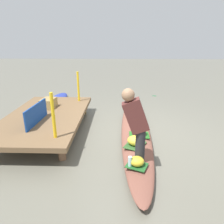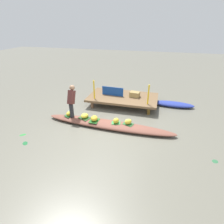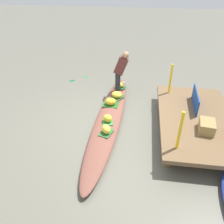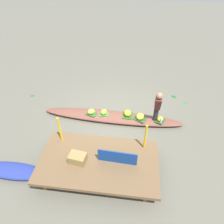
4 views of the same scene
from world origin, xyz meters
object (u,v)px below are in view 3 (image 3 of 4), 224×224
Objects in this scene: banana_bunch_2 at (120,85)px; water_bottle at (124,85)px; banana_bunch_3 at (108,118)px; vendor_person at (121,69)px; banana_bunch_4 at (111,101)px; banana_bunch_0 at (106,129)px; market_banner at (195,100)px; vendor_boat at (109,119)px; banana_bunch_1 at (117,95)px; produce_crate at (207,126)px.

water_bottle is at bearing 103.54° from banana_bunch_2.
banana_bunch_3 is 1.89m from vendor_person.
banana_bunch_4 is 1.14m from vendor_person.
vendor_person is at bearing 175.99° from banana_bunch_3.
banana_bunch_0 is 2.40m from banana_bunch_2.
banana_bunch_0 is at bearing -58.52° from market_banner.
banana_bunch_1 is at bearing 177.14° from vendor_boat.
market_banner is at bearing -175.06° from produce_crate.
banana_bunch_1 is 0.70× the size of produce_crate.
banana_bunch_2 is at bearing 177.81° from banana_bunch_1.
vendor_person is (-1.79, 0.13, 0.60)m from banana_bunch_3.
banana_bunch_1 is 0.25× the size of vendor_person.
vendor_boat is at bearing 3.67° from banana_bunch_4.
banana_bunch_2 is (-2.40, 0.06, -0.02)m from banana_bunch_0.
banana_bunch_1 is at bearing -6.02° from vendor_person.
banana_bunch_4 reaches higher than vendor_boat.
market_banner is (0.13, 2.21, 0.31)m from banana_bunch_4.
vendor_boat is 1.70m from vendor_person.
banana_bunch_0 is 1.72m from banana_bunch_1.
banana_bunch_1 is 0.79m from vendor_person.
banana_bunch_0 is 0.59× the size of produce_crate.
vendor_person is 1.19× the size of market_banner.
vendor_person is 3.03m from produce_crate.
banana_bunch_3 is at bearing -4.01° from vendor_person.
vendor_person reaches higher than banana_bunch_4.
vendor_person is (-0.51, 0.05, 0.60)m from banana_bunch_1.
banana_bunch_1 is 2.19m from market_banner.
banana_bunch_4 is (0.44, -0.12, 0.01)m from banana_bunch_1.
banana_bunch_0 is at bearing -87.18° from produce_crate.
market_banner is at bearing 74.70° from banana_bunch_1.
banana_bunch_0 is at bearing -1.15° from banana_bunch_1.
banana_bunch_2 is (-0.68, 0.03, -0.01)m from banana_bunch_1.
banana_bunch_2 is 0.19× the size of vendor_person.
banana_bunch_0 is 2.44m from market_banner.
banana_bunch_1 is at bearing 176.80° from banana_bunch_3.
banana_bunch_4 is at bearing -12.58° from water_bottle.
banana_bunch_2 is at bearing -170.28° from vendor_person.
banana_bunch_3 is 1.99m from water_bottle.
banana_bunch_1 is at bearing 165.02° from banana_bunch_4.
banana_bunch_0 is 0.85× the size of banana_bunch_1.
vendor_boat is at bearing -76.23° from market_banner.
banana_bunch_2 is 1.28× the size of water_bottle.
banana_bunch_3 reaches higher than vendor_boat.
market_banner reaches higher than vendor_boat.
produce_crate is (2.29, 2.15, 0.25)m from banana_bunch_2.
water_bottle is (-1.98, 0.21, -0.01)m from banana_bunch_3.
vendor_person is at bearing 176.72° from vendor_boat.
produce_crate is at bearing 8.02° from market_banner.
banana_bunch_2 is at bearing 178.21° from vendor_boat.
produce_crate is (0.34, 2.25, 0.23)m from banana_bunch_3.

